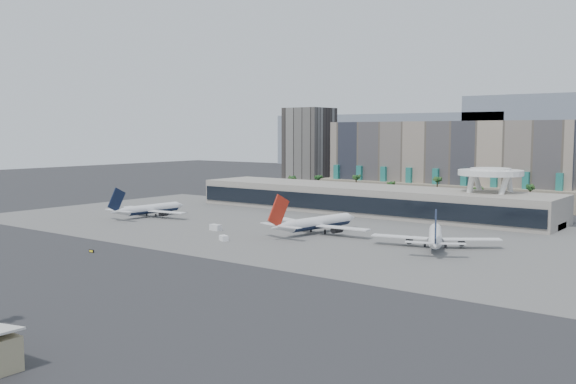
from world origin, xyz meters
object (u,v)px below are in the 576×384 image
Objects in this scene: service_vehicle_a at (216,228)px; service_vehicle_b at (224,238)px; taxiway_sign at (91,251)px; airliner_right at (435,236)px; airliner_centre at (316,223)px; airliner_left at (150,209)px.

service_vehicle_a is 1.31× the size of service_vehicle_b.
service_vehicle_a is at bearing 84.73° from taxiway_sign.
airliner_right is 10.87× the size of service_vehicle_b.
airliner_right is (46.33, -0.85, -0.28)m from airliner_centre.
airliner_left is 20.13× the size of taxiway_sign.
airliner_centre is 1.15× the size of airliner_right.
service_vehicle_b reaches higher than taxiway_sign.
airliner_centre is at bearing 154.76° from airliner_right.
airliner_right is 69.51m from service_vehicle_b.
airliner_centre is 22.52× the size of taxiway_sign.
airliner_centre is at bearing 33.63° from service_vehicle_a.
taxiway_sign is (-33.55, -71.60, -3.49)m from airliner_centre.
airliner_right is at bearing 51.48° from service_vehicle_b.
service_vehicle_b is 1.80× the size of taxiway_sign.
airliner_left is at bearing 174.41° from service_vehicle_a.
service_vehicle_a is at bearing -9.99° from airliner_left.
airliner_right is at bearing 7.21° from airliner_centre.
airliner_centre is 12.50× the size of service_vehicle_b.
service_vehicle_b is (17.86, -14.82, -0.22)m from service_vehicle_a.
service_vehicle_b is (-15.81, -31.87, -3.01)m from airliner_centre.
airliner_centre reaches higher than service_vehicle_b.
service_vehicle_a is 54.55m from taxiway_sign.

